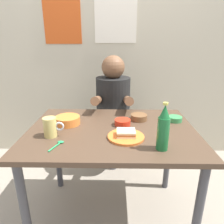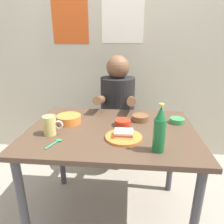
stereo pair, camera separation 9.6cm
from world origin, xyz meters
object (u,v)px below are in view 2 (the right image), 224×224
(plate_orange, at_px, (124,137))
(sauce_bowl_chili, at_px, (123,122))
(beer_bottle, at_px, (160,130))
(sandwich, at_px, (124,133))
(stool, at_px, (117,139))
(dining_table, at_px, (111,141))
(person_seated, at_px, (117,99))
(beer_mug, at_px, (50,125))

(plate_orange, relative_size, sauce_bowl_chili, 2.00)
(sauce_bowl_chili, bearing_deg, beer_bottle, -58.25)
(sandwich, bearing_deg, sauce_bowl_chili, 94.18)
(stool, relative_size, beer_bottle, 1.72)
(dining_table, relative_size, person_seated, 1.53)
(sandwich, bearing_deg, plate_orange, -90.00)
(person_seated, distance_m, plate_orange, 0.76)
(stool, bearing_deg, beer_mug, -116.03)
(person_seated, relative_size, plate_orange, 3.27)
(sandwich, bearing_deg, person_seated, 96.79)
(sandwich, height_order, beer_bottle, beer_bottle)
(beer_mug, bearing_deg, beer_bottle, -12.61)
(dining_table, distance_m, person_seated, 0.63)
(beer_mug, height_order, beer_bottle, beer_bottle)
(stool, height_order, person_seated, person_seated)
(dining_table, bearing_deg, stool, 90.23)
(plate_orange, relative_size, beer_mug, 1.75)
(stool, relative_size, person_seated, 0.63)
(sauce_bowl_chili, bearing_deg, beer_mug, -157.58)
(plate_orange, bearing_deg, sauce_bowl_chili, 94.18)
(beer_bottle, bearing_deg, dining_table, 136.37)
(dining_table, relative_size, beer_bottle, 4.20)
(beer_bottle, distance_m, sauce_bowl_chili, 0.39)
(dining_table, height_order, stool, dining_table)
(sandwich, distance_m, beer_bottle, 0.24)
(dining_table, bearing_deg, beer_bottle, -43.63)
(person_seated, distance_m, sandwich, 0.76)
(plate_orange, distance_m, sauce_bowl_chili, 0.20)
(plate_orange, bearing_deg, sandwich, 90.00)
(plate_orange, height_order, beer_mug, beer_mug)
(stool, relative_size, plate_orange, 2.05)
(dining_table, xyz_separation_m, beer_mug, (-0.37, -0.12, 0.15))
(sandwich, bearing_deg, dining_table, 123.40)
(stool, bearing_deg, person_seated, -90.00)
(beer_mug, bearing_deg, stool, 63.97)
(person_seated, distance_m, sauce_bowl_chili, 0.56)
(dining_table, distance_m, sandwich, 0.20)
(stool, height_order, sauce_bowl_chili, sauce_bowl_chili)
(person_seated, bearing_deg, dining_table, -89.76)
(plate_orange, distance_m, sandwich, 0.02)
(plate_orange, relative_size, sandwich, 2.00)
(stool, bearing_deg, dining_table, -89.77)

